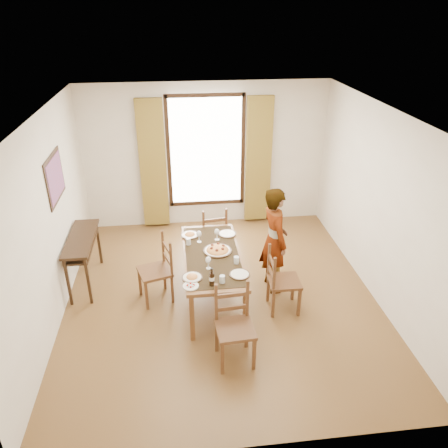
{
  "coord_description": "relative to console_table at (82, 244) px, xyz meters",
  "views": [
    {
      "loc": [
        -0.58,
        -5.28,
        3.93
      ],
      "look_at": [
        0.09,
        0.39,
        1.0
      ],
      "focal_mm": 35.0,
      "sensor_mm": 36.0,
      "label": 1
    }
  ],
  "objects": [
    {
      "name": "wine_glass_b",
      "position": [
        2.01,
        -0.24,
        0.16
      ],
      "size": [
        0.08,
        0.08,
        0.18
      ],
      "primitive_type": null,
      "color": "white",
      "rests_on": "dining_table"
    },
    {
      "name": "tumbler_b",
      "position": [
        1.58,
        -0.32,
        0.12
      ],
      "size": [
        0.07,
        0.07,
        0.1
      ],
      "primitive_type": "cylinder",
      "color": "silver",
      "rests_on": "dining_table"
    },
    {
      "name": "caprese_plate",
      "position": [
        1.56,
        -1.39,
        0.09
      ],
      "size": [
        0.2,
        0.2,
        0.04
      ],
      "primitive_type": null,
      "color": "silver",
      "rests_on": "dining_table"
    },
    {
      "name": "wine_bottle",
      "position": [
        1.83,
        -1.38,
        0.2
      ],
      "size": [
        0.07,
        0.07,
        0.25
      ],
      "primitive_type": null,
      "color": "black",
      "rests_on": "dining_table"
    },
    {
      "name": "man",
      "position": [
        2.83,
        -0.45,
        0.13
      ],
      "size": [
        0.71,
        0.57,
        1.63
      ],
      "primitive_type": "imported",
      "rotation": [
        0.0,
        0.0,
        1.73
      ],
      "color": "gray",
      "rests_on": "ground"
    },
    {
      "name": "console_table",
      "position": [
        0.0,
        0.0,
        0.0
      ],
      "size": [
        0.38,
        1.2,
        0.8
      ],
      "color": "black",
      "rests_on": "ground"
    },
    {
      "name": "tumbler_c",
      "position": [
        1.96,
        -1.34,
        0.12
      ],
      "size": [
        0.07,
        0.07,
        0.1
      ],
      "primitive_type": "cylinder",
      "color": "silver",
      "rests_on": "dining_table"
    },
    {
      "name": "chair_north",
      "position": [
        2.01,
        0.46,
        -0.22
      ],
      "size": [
        0.5,
        0.5,
        0.99
      ],
      "rotation": [
        0.0,
        0.0,
        3.29
      ],
      "color": "brown",
      "rests_on": "ground"
    },
    {
      "name": "room_shell",
      "position": [
        2.03,
        -0.47,
        0.86
      ],
      "size": [
        4.6,
        5.1,
        2.74
      ],
      "color": "silver",
      "rests_on": "ground"
    },
    {
      "name": "chair_east",
      "position": [
        2.84,
        -0.99,
        -0.24
      ],
      "size": [
        0.43,
        0.43,
        0.96
      ],
      "rotation": [
        0.0,
        0.0,
        1.55
      ],
      "color": "brown",
      "rests_on": "ground"
    },
    {
      "name": "tumbler_a",
      "position": [
        2.2,
        -0.91,
        0.12
      ],
      "size": [
        0.07,
        0.07,
        0.1
      ],
      "primitive_type": "cylinder",
      "color": "silver",
      "rests_on": "dining_table"
    },
    {
      "name": "pasta_platter",
      "position": [
        1.98,
        -0.58,
        0.12
      ],
      "size": [
        0.4,
        0.4,
        0.1
      ],
      "primitive_type": null,
      "color": "#C36519",
      "rests_on": "dining_table"
    },
    {
      "name": "dining_table",
      "position": [
        1.9,
        -0.64,
        0.0
      ],
      "size": [
        0.8,
        1.81,
        0.76
      ],
      "color": "brown",
      "rests_on": "ground"
    },
    {
      "name": "plate_nw",
      "position": [
        1.62,
        -0.06,
        0.1
      ],
      "size": [
        0.27,
        0.27,
        0.05
      ],
      "primitive_type": null,
      "color": "silver",
      "rests_on": "dining_table"
    },
    {
      "name": "plate_sw",
      "position": [
        1.59,
        -1.2,
        0.1
      ],
      "size": [
        0.27,
        0.27,
        0.05
      ],
      "primitive_type": null,
      "color": "silver",
      "rests_on": "dining_table"
    },
    {
      "name": "wine_glass_c",
      "position": [
        1.74,
        -0.27,
        0.16
      ],
      "size": [
        0.08,
        0.08,
        0.18
      ],
      "primitive_type": null,
      "color": "white",
      "rests_on": "dining_table"
    },
    {
      "name": "wine_glass_a",
      "position": [
        1.82,
        -1.0,
        0.16
      ],
      "size": [
        0.08,
        0.08,
        0.18
      ],
      "primitive_type": null,
      "color": "white",
      "rests_on": "dining_table"
    },
    {
      "name": "plate_ne",
      "position": [
        2.18,
        -0.09,
        0.1
      ],
      "size": [
        0.27,
        0.27,
        0.05
      ],
      "primitive_type": null,
      "color": "silver",
      "rests_on": "dining_table"
    },
    {
      "name": "chair_west",
      "position": [
        1.11,
        -0.54,
        -0.22
      ],
      "size": [
        0.55,
        0.55,
        1.0
      ],
      "rotation": [
        0.0,
        0.0,
        -1.27
      ],
      "color": "brown",
      "rests_on": "ground"
    },
    {
      "name": "chair_south",
      "position": [
        2.05,
        -1.87,
        -0.22
      ],
      "size": [
        0.47,
        0.47,
        1.0
      ],
      "rotation": [
        0.0,
        0.0,
        0.07
      ],
      "color": "brown",
      "rests_on": "ground"
    },
    {
      "name": "ground",
      "position": [
        2.03,
        -0.6,
        -0.68
      ],
      "size": [
        5.0,
        5.0,
        0.0
      ],
      "primitive_type": "plane",
      "color": "brown",
      "rests_on": "ground"
    },
    {
      "name": "plate_se",
      "position": [
        2.21,
        -1.2,
        0.1
      ],
      "size": [
        0.27,
        0.27,
        0.05
      ],
      "primitive_type": null,
      "color": "silver",
      "rests_on": "dining_table"
    }
  ]
}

